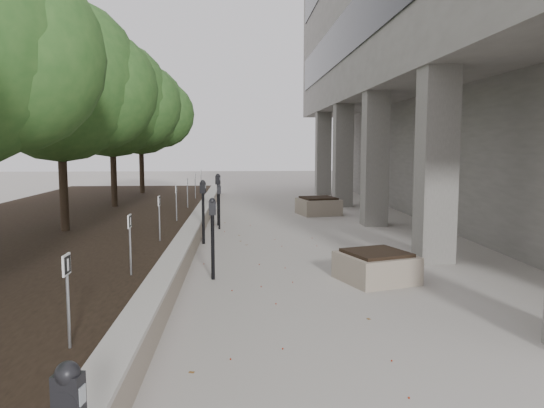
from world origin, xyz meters
name	(u,v)px	position (x,y,z in m)	size (l,w,h in m)	color
ground	(309,403)	(0.00, 0.00, 0.00)	(90.00, 90.00, 0.00)	#ABA69D
retaining_wall	(195,229)	(-1.82, 9.00, 0.25)	(0.39, 26.00, 0.50)	#A0927F
planting_bed	(51,232)	(-5.50, 9.00, 0.20)	(7.00, 26.00, 0.40)	black
crabapple_tree_3	(60,115)	(-4.80, 8.00, 3.12)	(4.60, 4.00, 5.44)	#2A5821
crabapple_tree_4	(112,123)	(-4.80, 13.00, 3.12)	(4.60, 4.00, 5.44)	#2A5821
crabapple_tree_5	(141,128)	(-4.80, 18.00, 3.12)	(4.60, 4.00, 5.44)	#2A5821
parking_sign_2	(68,301)	(-2.35, 0.50, 0.88)	(0.04, 0.22, 0.96)	black
parking_sign_3	(130,245)	(-2.35, 3.50, 0.88)	(0.04, 0.22, 0.96)	black
parking_sign_4	(159,218)	(-2.35, 6.50, 0.88)	(0.04, 0.22, 0.96)	black
parking_sign_5	(176,203)	(-2.35, 9.50, 0.88)	(0.04, 0.22, 0.96)	black
parking_sign_6	(187,193)	(-2.35, 12.50, 0.88)	(0.04, 0.22, 0.96)	black
parking_sign_7	(195,186)	(-2.35, 15.50, 0.88)	(0.04, 0.22, 0.96)	black
parking_sign_8	(201,181)	(-2.35, 18.50, 0.88)	(0.04, 0.22, 0.96)	black
parking_meter_2	(213,239)	(-1.14, 4.72, 0.74)	(0.15, 0.11, 1.49)	black
parking_meter_3	(203,212)	(-1.55, 8.24, 0.79)	(0.16, 0.11, 1.58)	black
parking_meter_4	(218,200)	(-1.31, 11.22, 0.79)	(0.16, 0.11, 1.57)	black
parking_meter_5	(219,207)	(-1.25, 10.52, 0.65)	(0.13, 0.09, 1.30)	black
planter_front	(376,266)	(1.78, 4.42, 0.27)	(1.17, 1.17, 0.55)	#A0927F
planter_back	(318,206)	(2.09, 13.60, 0.31)	(1.31, 1.31, 0.61)	#A0927F
berry_scatter	(269,274)	(-0.10, 5.00, 0.01)	(3.30, 14.10, 0.02)	maroon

